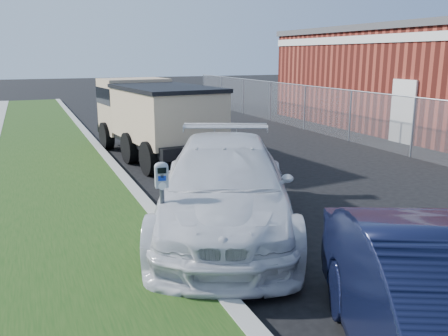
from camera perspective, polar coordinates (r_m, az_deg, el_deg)
name	(u,v)px	position (r m, az deg, el deg)	size (l,w,h in m)	color
ground	(317,227)	(8.77, 11.12, -6.95)	(120.00, 120.00, 0.00)	black
chainlink_fence	(351,106)	(17.52, 15.01, 7.24)	(0.06, 30.06, 30.00)	slate
parking_meter	(162,189)	(6.81, -7.48, -2.49)	(0.21, 0.16, 1.42)	#3F4247
white_wagon	(224,185)	(8.31, -0.01, -2.07)	(2.23, 5.47, 1.59)	silver
dump_truck	(153,114)	(14.63, -8.48, 6.45)	(2.85, 5.98, 2.26)	black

